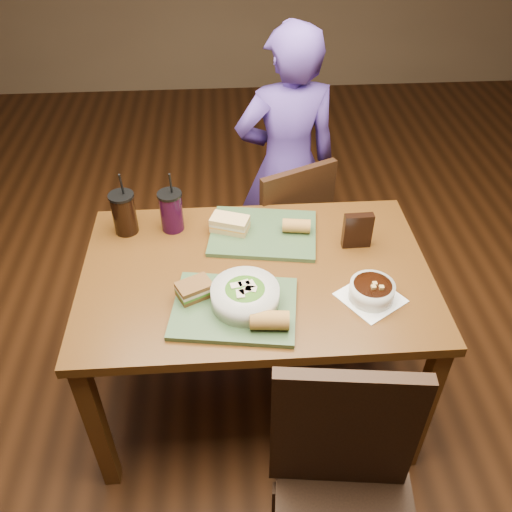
{
  "coord_description": "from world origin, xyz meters",
  "views": [
    {
      "loc": [
        -0.1,
        -1.51,
        2.09
      ],
      "look_at": [
        0.0,
        0.0,
        0.82
      ],
      "focal_mm": 38.0,
      "sensor_mm": 36.0,
      "label": 1
    }
  ],
  "objects_px": {
    "chair_far": "(293,228)",
    "cup_berry": "(171,211)",
    "tray_far": "(263,233)",
    "cup_cola": "(124,213)",
    "sandwich_far": "(230,224)",
    "salad_bowl": "(245,295)",
    "dining_table": "(256,288)",
    "baguette_far": "(296,226)",
    "diner": "(287,166)",
    "soup_bowl": "(372,291)",
    "sandwich_near": "(195,289)",
    "chair_near": "(344,496)",
    "tray_near": "(234,308)",
    "baguette_near": "(270,320)",
    "chip_bag": "(357,231)"
  },
  "relations": [
    {
      "from": "salad_bowl",
      "to": "baguette_near",
      "type": "relative_size",
      "value": 1.83
    },
    {
      "from": "salad_bowl",
      "to": "chair_near",
      "type": "bearing_deg",
      "value": -66.33
    },
    {
      "from": "cup_berry",
      "to": "sandwich_near",
      "type": "bearing_deg",
      "value": -76.89
    },
    {
      "from": "chair_far",
      "to": "salad_bowl",
      "type": "xyz_separation_m",
      "value": [
        -0.27,
        -0.79,
        0.32
      ]
    },
    {
      "from": "tray_near",
      "to": "sandwich_near",
      "type": "bearing_deg",
      "value": 155.13
    },
    {
      "from": "tray_near",
      "to": "baguette_near",
      "type": "relative_size",
      "value": 3.29
    },
    {
      "from": "dining_table",
      "to": "tray_near",
      "type": "relative_size",
      "value": 3.1
    },
    {
      "from": "salad_bowl",
      "to": "baguette_near",
      "type": "height_order",
      "value": "salad_bowl"
    },
    {
      "from": "baguette_near",
      "to": "cup_berry",
      "type": "height_order",
      "value": "cup_berry"
    },
    {
      "from": "chair_far",
      "to": "cup_berry",
      "type": "xyz_separation_m",
      "value": [
        -0.54,
        -0.32,
        0.35
      ]
    },
    {
      "from": "salad_bowl",
      "to": "dining_table",
      "type": "bearing_deg",
      "value": 75.17
    },
    {
      "from": "tray_far",
      "to": "chair_far",
      "type": "bearing_deg",
      "value": 65.01
    },
    {
      "from": "sandwich_far",
      "to": "chair_near",
      "type": "bearing_deg",
      "value": -73.64
    },
    {
      "from": "cup_berry",
      "to": "tray_far",
      "type": "bearing_deg",
      "value": -10.64
    },
    {
      "from": "dining_table",
      "to": "chip_bag",
      "type": "distance_m",
      "value": 0.45
    },
    {
      "from": "diner",
      "to": "cup_cola",
      "type": "xyz_separation_m",
      "value": [
        -0.72,
        -0.54,
        0.14
      ]
    },
    {
      "from": "chair_near",
      "to": "cup_berry",
      "type": "xyz_separation_m",
      "value": [
        -0.53,
        1.06,
        0.3
      ]
    },
    {
      "from": "chair_near",
      "to": "soup_bowl",
      "type": "bearing_deg",
      "value": 72.66
    },
    {
      "from": "chip_bag",
      "to": "chair_near",
      "type": "bearing_deg",
      "value": -103.72
    },
    {
      "from": "chair_far",
      "to": "cup_cola",
      "type": "bearing_deg",
      "value": -156.22
    },
    {
      "from": "chair_near",
      "to": "sandwich_near",
      "type": "xyz_separation_m",
      "value": [
        -0.43,
        0.64,
        0.26
      ]
    },
    {
      "from": "dining_table",
      "to": "salad_bowl",
      "type": "bearing_deg",
      "value": -104.83
    },
    {
      "from": "chair_near",
      "to": "baguette_far",
      "type": "distance_m",
      "value": 1.01
    },
    {
      "from": "soup_bowl",
      "to": "chip_bag",
      "type": "bearing_deg",
      "value": 88.4
    },
    {
      "from": "soup_bowl",
      "to": "cup_cola",
      "type": "xyz_separation_m",
      "value": [
        -0.9,
        0.45,
        0.05
      ]
    },
    {
      "from": "tray_near",
      "to": "baguette_far",
      "type": "relative_size",
      "value": 3.79
    },
    {
      "from": "diner",
      "to": "salad_bowl",
      "type": "height_order",
      "value": "diner"
    },
    {
      "from": "dining_table",
      "to": "salad_bowl",
      "type": "distance_m",
      "value": 0.24
    },
    {
      "from": "chair_near",
      "to": "cup_berry",
      "type": "bearing_deg",
      "value": 116.54
    },
    {
      "from": "soup_bowl",
      "to": "cup_cola",
      "type": "distance_m",
      "value": 1.01
    },
    {
      "from": "chair_near",
      "to": "tray_near",
      "type": "xyz_separation_m",
      "value": [
        -0.29,
        0.57,
        0.22
      ]
    },
    {
      "from": "soup_bowl",
      "to": "salad_bowl",
      "type": "bearing_deg",
      "value": -178.28
    },
    {
      "from": "soup_bowl",
      "to": "sandwich_near",
      "type": "xyz_separation_m",
      "value": [
        -0.62,
        0.04,
        0.01
      ]
    },
    {
      "from": "chair_far",
      "to": "soup_bowl",
      "type": "distance_m",
      "value": 0.85
    },
    {
      "from": "tray_near",
      "to": "baguette_far",
      "type": "bearing_deg",
      "value": 57.07
    },
    {
      "from": "cup_cola",
      "to": "sandwich_far",
      "type": "bearing_deg",
      "value": -5.98
    },
    {
      "from": "salad_bowl",
      "to": "baguette_far",
      "type": "xyz_separation_m",
      "value": [
        0.22,
        0.39,
        -0.01
      ]
    },
    {
      "from": "tray_far",
      "to": "cup_berry",
      "type": "relative_size",
      "value": 1.59
    },
    {
      "from": "baguette_far",
      "to": "cup_cola",
      "type": "relative_size",
      "value": 0.41
    },
    {
      "from": "chair_near",
      "to": "salad_bowl",
      "type": "distance_m",
      "value": 0.69
    },
    {
      "from": "sandwich_near",
      "to": "baguette_near",
      "type": "bearing_deg",
      "value": -33.98
    },
    {
      "from": "sandwich_near",
      "to": "cup_cola",
      "type": "xyz_separation_m",
      "value": [
        -0.28,
        0.42,
        0.04
      ]
    },
    {
      "from": "chair_near",
      "to": "soup_bowl",
      "type": "xyz_separation_m",
      "value": [
        0.19,
        0.6,
        0.25
      ]
    },
    {
      "from": "tray_far",
      "to": "soup_bowl",
      "type": "height_order",
      "value": "soup_bowl"
    },
    {
      "from": "diner",
      "to": "tray_near",
      "type": "bearing_deg",
      "value": 65.72
    },
    {
      "from": "diner",
      "to": "chip_bag",
      "type": "relative_size",
      "value": 9.64
    },
    {
      "from": "sandwich_near",
      "to": "baguette_far",
      "type": "bearing_deg",
      "value": 40.72
    },
    {
      "from": "chair_far",
      "to": "soup_bowl",
      "type": "bearing_deg",
      "value": -77.68
    },
    {
      "from": "chair_near",
      "to": "salad_bowl",
      "type": "bearing_deg",
      "value": 113.67
    },
    {
      "from": "sandwich_near",
      "to": "baguette_near",
      "type": "distance_m",
      "value": 0.3
    }
  ]
}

